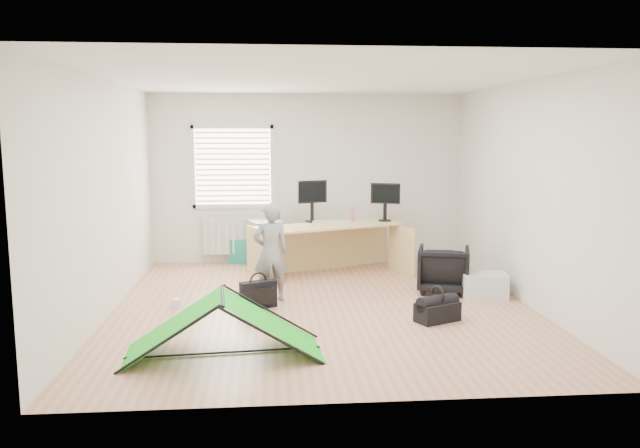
{
  "coord_description": "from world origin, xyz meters",
  "views": [
    {
      "loc": [
        -0.64,
        -7.31,
        2.08
      ],
      "look_at": [
        0.0,
        0.4,
        0.95
      ],
      "focal_mm": 35.0,
      "sensor_mm": 36.0,
      "label": 1
    }
  ],
  "objects": [
    {
      "name": "monitor_right",
      "position": [
        1.13,
        1.99,
        0.96
      ],
      "size": [
        0.45,
        0.24,
        0.43
      ],
      "primitive_type": "cube",
      "rotation": [
        0.0,
        0.0,
        -0.34
      ],
      "color": "black",
      "rests_on": "desk"
    },
    {
      "name": "kite",
      "position": [
        -1.08,
        -1.57,
        0.29
      ],
      "size": [
        1.91,
        0.96,
        0.57
      ],
      "primitive_type": null,
      "rotation": [
        0.0,
        0.0,
        0.09
      ],
      "color": "#12C318",
      "rests_on": "ground"
    },
    {
      "name": "person",
      "position": [
        -0.62,
        0.3,
        0.62
      ],
      "size": [
        0.5,
        0.38,
        1.23
      ],
      "primitive_type": "imported",
      "rotation": [
        0.0,
        0.0,
        3.34
      ],
      "color": "gray",
      "rests_on": "ground"
    },
    {
      "name": "storage_crate",
      "position": [
        2.1,
        0.26,
        0.16
      ],
      "size": [
        0.62,
        0.48,
        0.31
      ],
      "primitive_type": "cube",
      "rotation": [
        0.0,
        0.0,
        -0.17
      ],
      "color": "silver",
      "rests_on": "ground"
    },
    {
      "name": "ground",
      "position": [
        0.0,
        0.0,
        0.0
      ],
      "size": [
        5.5,
        5.5,
        0.0
      ],
      "primitive_type": "plane",
      "color": "tan",
      "rests_on": "ground"
    },
    {
      "name": "window",
      "position": [
        -1.2,
        2.71,
        1.55
      ],
      "size": [
        1.2,
        0.06,
        1.2
      ],
      "primitive_type": "cube",
      "color": "silver",
      "rests_on": "back_wall"
    },
    {
      "name": "duffel_bag",
      "position": [
        1.22,
        -0.72,
        0.11
      ],
      "size": [
        0.55,
        0.43,
        0.21
      ],
      "primitive_type": "cube",
      "rotation": [
        0.0,
        0.0,
        0.43
      ],
      "color": "black",
      "rests_on": "ground"
    },
    {
      "name": "monitor_left",
      "position": [
        0.01,
        1.99,
        0.98
      ],
      "size": [
        0.48,
        0.29,
        0.46
      ],
      "primitive_type": "cube",
      "rotation": [
        0.0,
        0.0,
        0.42
      ],
      "color": "black",
      "rests_on": "desk"
    },
    {
      "name": "office_chair",
      "position": [
        1.65,
        0.57,
        0.3
      ],
      "size": [
        0.81,
        0.83,
        0.61
      ],
      "primitive_type": "imported",
      "rotation": [
        0.0,
        0.0,
        2.85
      ],
      "color": "black",
      "rests_on": "ground"
    },
    {
      "name": "thermos",
      "position": [
        0.63,
        2.01,
        0.86
      ],
      "size": [
        0.07,
        0.07,
        0.22
      ],
      "primitive_type": "cylinder",
      "rotation": [
        0.0,
        0.0,
        -0.22
      ],
      "color": "#B8676D",
      "rests_on": "desk"
    },
    {
      "name": "keyboard",
      "position": [
        0.25,
        1.96,
        0.76
      ],
      "size": [
        0.49,
        0.17,
        0.02
      ],
      "primitive_type": "cube",
      "rotation": [
        0.0,
        0.0,
        0.01
      ],
      "color": "beige",
      "rests_on": "desk"
    },
    {
      "name": "laptop_bag",
      "position": [
        -0.78,
        -0.01,
        0.16
      ],
      "size": [
        0.45,
        0.29,
        0.33
      ],
      "primitive_type": "cube",
      "rotation": [
        0.0,
        0.0,
        0.4
      ],
      "color": "black",
      "rests_on": "ground"
    },
    {
      "name": "back_wall",
      "position": [
        0.0,
        2.75,
        1.35
      ],
      "size": [
        5.0,
        0.02,
        2.7
      ],
      "primitive_type": "cube",
      "color": "silver",
      "rests_on": "ground"
    },
    {
      "name": "desk",
      "position": [
        0.25,
        1.69,
        0.38
      ],
      "size": [
        2.3,
        1.48,
        0.75
      ],
      "primitive_type": "cube",
      "rotation": [
        0.0,
        0.0,
        0.39
      ],
      "color": "tan",
      "rests_on": "ground"
    },
    {
      "name": "radiator",
      "position": [
        -1.2,
        2.67,
        0.45
      ],
      "size": [
        1.0,
        0.12,
        0.6
      ],
      "primitive_type": "cube",
      "color": "silver",
      "rests_on": "back_wall"
    },
    {
      "name": "white_box",
      "position": [
        -1.77,
        0.09,
        0.05
      ],
      "size": [
        0.1,
        0.1,
        0.1
      ],
      "primitive_type": "cube",
      "rotation": [
        0.0,
        0.0,
        -0.02
      ],
      "color": "silver",
      "rests_on": "ground"
    },
    {
      "name": "filing_cabinet",
      "position": [
        -0.7,
        2.39,
        0.36
      ],
      "size": [
        0.63,
        0.74,
        0.73
      ],
      "primitive_type": "cube",
      "rotation": [
        0.0,
        0.0,
        0.3
      ],
      "color": "#A1A4A6",
      "rests_on": "ground"
    },
    {
      "name": "tote_bag",
      "position": [
        -1.12,
        2.63,
        0.2
      ],
      "size": [
        0.36,
        0.25,
        0.39
      ],
      "primitive_type": "cube",
      "rotation": [
        0.0,
        0.0,
        -0.37
      ],
      "color": "#1F9278",
      "rests_on": "ground"
    }
  ]
}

